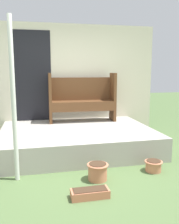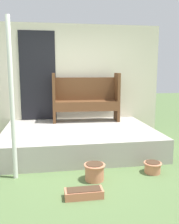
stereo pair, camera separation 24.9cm
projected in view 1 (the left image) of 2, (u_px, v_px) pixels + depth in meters
The scene contains 8 objects.
ground_plane at pixel (84, 170), 3.97m from camera, with size 24.00×24.00×0.00m, color #516B3D.
porch_slab at pixel (77, 139), 4.96m from camera, with size 2.93×2.11×0.42m.
house_wall at pixel (67, 81), 5.81m from camera, with size 4.13×0.08×2.60m.
support_post at pixel (14, 101), 3.43m from camera, with size 0.06×0.06×2.30m.
bench at pixel (82, 97), 5.60m from camera, with size 1.49×0.46×1.08m.
flower_pot_middle at pixel (98, 171), 3.60m from camera, with size 0.31×0.31×0.25m.
flower_pot_right at pixel (153, 165), 3.91m from camera, with size 0.28×0.28×0.18m.
planter_box_rect at pixel (90, 193), 3.11m from camera, with size 0.48×0.19×0.11m.
Camera 1 is at (-0.75, -3.68, 1.58)m, focal length 40.00 mm.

